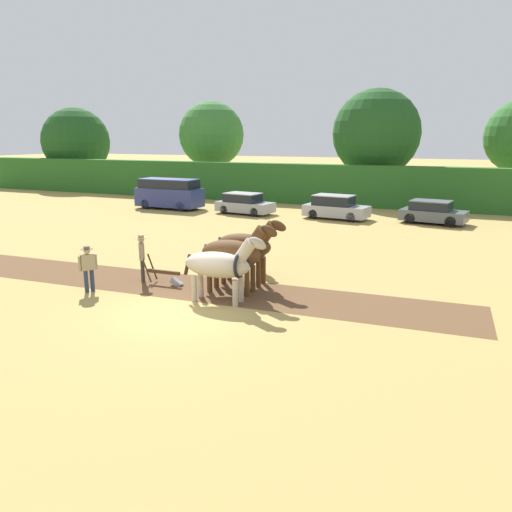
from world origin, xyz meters
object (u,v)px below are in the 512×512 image
Objects in this scene: tree_left at (212,135)px; parked_van at (169,193)px; tree_far_left at (76,142)px; farmer_at_plow at (142,254)px; draft_horse_lead_right at (234,253)px; plow at (167,276)px; parked_car_left at (244,204)px; draft_horse_trail_left at (246,246)px; farmer_beside_team at (261,249)px; tree_center_left at (376,133)px; parked_car_center at (433,212)px; farmer_onlooker_left at (88,266)px; draft_horse_lead_left at (221,265)px; parked_car_center_left at (335,207)px.

tree_left is 13.40m from parked_van.
farmer_at_plow is at bearing -44.43° from tree_far_left.
plow is at bearing -180.00° from draft_horse_lead_right.
parked_car_left is at bearing -23.51° from tree_far_left.
draft_horse_lead_right reaches higher than plow.
farmer_beside_team is (-0.09, 1.64, -0.47)m from draft_horse_trail_left.
farmer_beside_team reaches higher than parked_car_left.
tree_center_left is 26.26m from draft_horse_trail_left.
parked_van is (-9.71, 16.85, 0.10)m from farmer_at_plow.
parked_car_center is at bearing -60.44° from tree_center_left.
parked_car_left is (-6.97, -10.44, -4.83)m from tree_center_left.
farmer_beside_team is 19.26m from parked_van.
tree_center_left reaches higher than tree_left.
farmer_onlooker_left is at bearing -153.52° from farmer_at_plow.
draft_horse_lead_left is (31.65, -28.34, -3.52)m from tree_far_left.
tree_center_left is 29.67m from farmer_onlooker_left.
tree_left is 1.73× the size of parked_van.
plow is at bearing -89.36° from parked_car_center_left.
parked_van is 1.20× the size of parked_car_left.
draft_horse_lead_left reaches higher than farmer_beside_team.
parked_car_center_left is at bearing 90.31° from draft_horse_lead_left.
draft_horse_lead_left reaches higher than farmer_at_plow.
tree_center_left is 11.17m from parked_car_center_left.
farmer_onlooker_left is at bearing -74.57° from parked_car_left.
tree_far_left is at bearing 179.69° from tree_center_left.
draft_horse_trail_left is (0.19, -25.93, -4.12)m from tree_center_left.
farmer_onlooker_left is (-4.38, -28.98, -4.60)m from tree_center_left.
tree_far_left reaches higher than plow.
parked_car_center_left reaches higher than plow.
parked_car_center is (8.84, 17.69, -0.35)m from farmer_at_plow.
draft_horse_lead_right reaches higher than farmer_at_plow.
farmer_onlooker_left is at bearing -107.49° from parked_car_center.
parked_car_left is (-7.07, 13.86, -0.24)m from farmer_beside_team.
plow is at bearing 75.42° from farmer_onlooker_left.
tree_left is 16.17m from parked_car_left.
draft_horse_lead_right reaches higher than parked_car_left.
tree_far_left is 31.36m from tree_center_left.
plow is 19.33m from parked_car_center.
draft_horse_lead_right reaches higher than farmer_onlooker_left.
draft_horse_lead_left is 3.89m from farmer_beside_team.
tree_center_left is at bearing 128.67° from parked_car_center.
draft_horse_lead_right is 1.03× the size of draft_horse_trail_left.
parked_car_center_left is (-0.90, 18.09, -0.50)m from draft_horse_lead_left.
tree_center_left is 3.22× the size of draft_horse_trail_left.
farmer_at_plow is 1.09× the size of farmer_beside_team.
draft_horse_lead_left is at bearing -96.12° from parked_car_center.
parked_car_center is (36.73, -9.66, -4.07)m from tree_far_left.
draft_horse_lead_left is 3.89m from farmer_at_plow.
tree_far_left is at bearing 165.30° from farmer_onlooker_left.
plow is at bearing -142.69° from farmer_beside_team.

